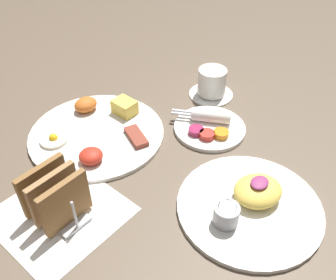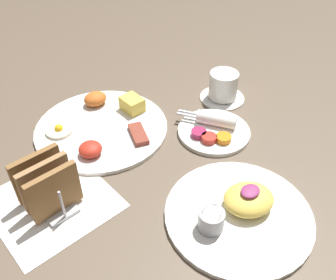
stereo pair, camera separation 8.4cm
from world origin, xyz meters
name	(u,v)px [view 2 (the right image)]	position (x,y,z in m)	size (l,w,h in m)	color
ground_plane	(169,169)	(0.00, 0.00, 0.00)	(3.00, 3.00, 0.00)	brown
napkin_flat	(52,202)	(-0.24, 0.08, 0.00)	(0.22, 0.22, 0.00)	white
plate_breakfast	(102,125)	(-0.03, 0.21, 0.01)	(0.32, 0.32, 0.05)	white
plate_condiments	(214,129)	(0.16, 0.02, 0.01)	(0.17, 0.19, 0.04)	white
plate_foreground	(239,211)	(0.01, -0.18, 0.01)	(0.28, 0.28, 0.06)	white
toast_rack	(47,185)	(-0.24, 0.08, 0.05)	(0.10, 0.12, 0.10)	#B7B7BC
coffee_cup	(223,87)	(0.29, 0.11, 0.04)	(0.12, 0.12, 0.08)	white
teaspoon	(238,177)	(0.09, -0.12, 0.00)	(0.10, 0.10, 0.01)	silver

